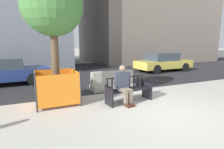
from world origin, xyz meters
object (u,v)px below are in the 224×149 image
Objects in this scene: car_taxi_near at (163,62)px; street_tree at (52,7)px; street_bench at (129,91)px; jersey_barrier_centre at (113,82)px; seated_person at (123,84)px; construction_fence at (57,86)px; car_sedan_mid at (4,71)px.

street_tree is at bearing -151.68° from car_taxi_near.
jersey_barrier_centre is (0.20, 1.87, -0.06)m from street_bench.
car_taxi_near reaches higher than seated_person.
street_bench is 0.41× the size of street_tree.
jersey_barrier_centre is at bearing 21.04° from street_tree.
car_taxi_near reaches higher than construction_fence.
construction_fence is at bearing 159.16° from street_bench.
street_bench is at bearing 18.06° from seated_person.
construction_fence is (-2.34, 0.89, 0.20)m from street_bench.
construction_fence is 4.55m from car_sedan_mid.
street_tree is 9.85m from car_taxi_near.
car_taxi_near is at bearing 28.32° from construction_fence.
car_sedan_mid reaches higher than construction_fence.
construction_fence is 0.30× the size of car_taxi_near.
seated_person is 0.29× the size of car_taxi_near.
street_tree is (-2.34, 0.89, 2.80)m from street_bench.
car_sedan_mid is at bearing 129.61° from seated_person.
jersey_barrier_centre is 6.84m from car_taxi_near.
street_tree is 0.93× the size of car_taxi_near.
jersey_barrier_centre is 5.56m from car_sedan_mid.
construction_fence is 0.33× the size of car_sedan_mid.
seated_person reaches higher than construction_fence.
street_bench is 1.32× the size of seated_person.
jersey_barrier_centre is 3.94m from street_tree.
street_bench is at bearing -20.84° from street_tree.
street_tree is at bearing -62.74° from car_sedan_mid.
car_taxi_near is at bearing 31.21° from jersey_barrier_centre.
street_bench reaches higher than jersey_barrier_centre.
seated_person is 0.95× the size of construction_fence.
construction_fence is at bearing -62.74° from car_sedan_mid.
car_sedan_mid is (-4.16, 5.02, -0.01)m from seated_person.
car_taxi_near is 1.08× the size of car_sedan_mid.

